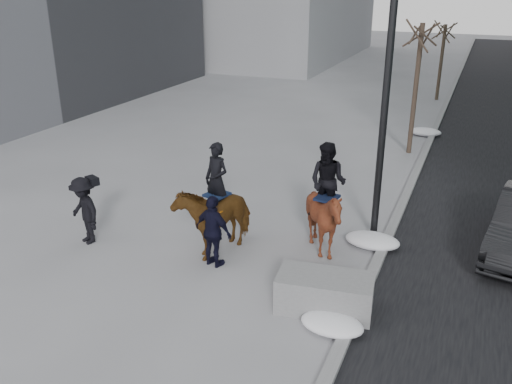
% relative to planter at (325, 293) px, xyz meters
% --- Properties ---
extents(ground, '(120.00, 120.00, 0.00)m').
position_rel_planter_xyz_m(ground, '(-2.35, 0.79, -0.39)').
color(ground, gray).
rests_on(ground, ground).
extents(curb, '(0.25, 90.00, 0.12)m').
position_rel_planter_xyz_m(curb, '(0.65, 10.79, -0.33)').
color(curb, gray).
rests_on(curb, ground).
extents(planter, '(2.04, 1.21, 0.77)m').
position_rel_planter_xyz_m(planter, '(0.00, 0.00, 0.00)').
color(planter, gray).
rests_on(planter, ground).
extents(tree_near, '(1.20, 1.20, 5.35)m').
position_rel_planter_xyz_m(tree_near, '(0.05, 11.55, 2.29)').
color(tree_near, '#35251F').
rests_on(tree_near, ground).
extents(tree_far, '(1.20, 1.20, 4.43)m').
position_rel_planter_xyz_m(tree_far, '(0.05, 22.00, 1.83)').
color(tree_far, '#3A2F22').
rests_on(tree_far, ground).
extents(mounted_left, '(1.52, 2.27, 2.70)m').
position_rel_planter_xyz_m(mounted_left, '(-3.28, 1.59, 0.62)').
color(mounted_left, '#47290E').
rests_on(mounted_left, ground).
extents(mounted_right, '(1.69, 1.85, 2.79)m').
position_rel_planter_xyz_m(mounted_right, '(-0.70, 2.34, 0.74)').
color(mounted_right, '#511B10').
rests_on(mounted_right, ground).
extents(feeder, '(1.10, 0.98, 1.75)m').
position_rel_planter_xyz_m(feeder, '(-2.90, 0.77, 0.49)').
color(feeder, black).
rests_on(feeder, ground).
extents(camera_crew, '(1.30, 1.06, 1.75)m').
position_rel_planter_xyz_m(camera_crew, '(-6.45, 0.57, 0.50)').
color(camera_crew, black).
rests_on(camera_crew, ground).
extents(lamppost, '(0.25, 3.46, 9.09)m').
position_rel_planter_xyz_m(lamppost, '(0.25, 4.13, 4.61)').
color(lamppost, black).
rests_on(lamppost, ground).
extents(snow_piles, '(1.37, 15.69, 0.35)m').
position_rel_planter_xyz_m(snow_piles, '(0.35, 5.81, -0.22)').
color(snow_piles, white).
rests_on(snow_piles, ground).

